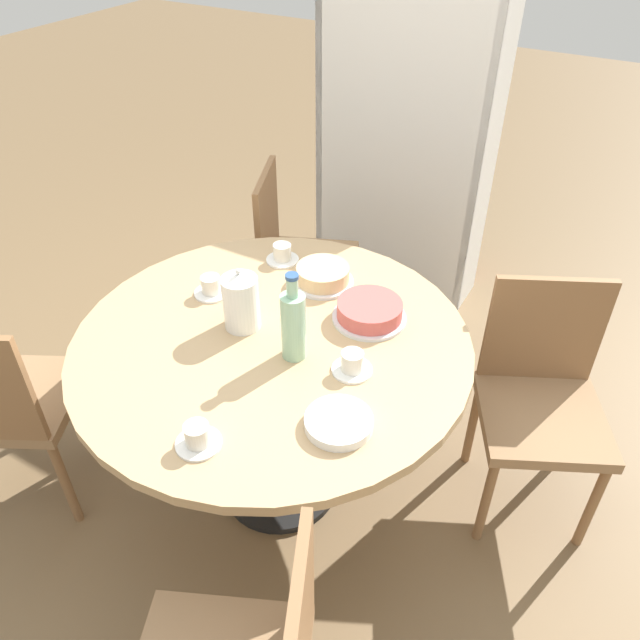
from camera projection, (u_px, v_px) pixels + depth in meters
name	position (u px, v px, depth m)	size (l,w,h in m)	color
ground_plane	(281.00, 485.00, 2.47)	(14.00, 14.00, 0.00)	brown
dining_table	(274.00, 372.00, 2.10)	(1.29, 1.29, 0.75)	black
chair_a	(541.00, 397.00, 2.17)	(0.56, 0.56, 0.89)	olive
chair_b	(298.00, 257.00, 2.90)	(0.55, 0.55, 0.89)	olive
chair_c	(7.00, 403.00, 2.15)	(0.57, 0.57, 0.89)	olive
bookshelf	(403.00, 139.00, 3.12)	(0.88, 0.28, 1.78)	silver
coffee_pot	(241.00, 301.00, 2.00)	(0.12, 0.12, 0.22)	white
water_bottle	(293.00, 324.00, 1.87)	(0.08, 0.08, 0.30)	#99C6A3
cake_main	(370.00, 311.00, 2.07)	(0.25, 0.25, 0.07)	silver
cake_second	(323.00, 276.00, 2.24)	(0.22, 0.22, 0.07)	silver
cup_a	(282.00, 254.00, 2.36)	(0.12, 0.12, 0.07)	white
cup_b	(352.00, 364.00, 1.87)	(0.12, 0.12, 0.07)	white
cup_c	(211.00, 287.00, 2.19)	(0.12, 0.12, 0.07)	white
cup_d	(198.00, 437.00, 1.64)	(0.12, 0.12, 0.07)	white
plate_stack	(339.00, 422.00, 1.70)	(0.19, 0.19, 0.03)	white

